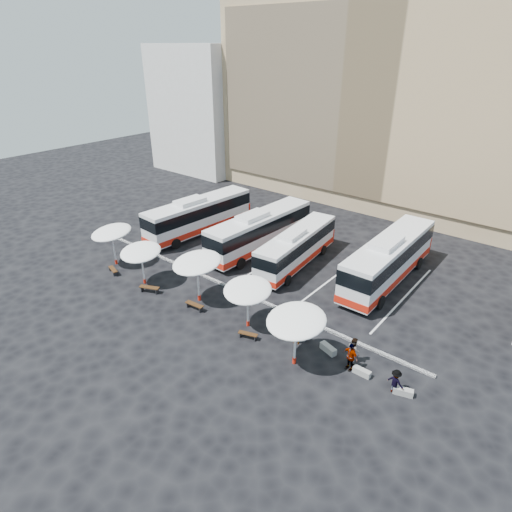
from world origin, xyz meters
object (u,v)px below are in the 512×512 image
Objects in this scene: wood_bench_0 at (113,270)px; passenger_0 at (297,332)px; conc_bench_1 at (328,349)px; conc_bench_3 at (403,392)px; wood_bench_3 at (248,334)px; sunshade_1 at (141,252)px; wood_bench_1 at (149,288)px; sunshade_2 at (197,263)px; bus_1 at (260,230)px; passenger_3 at (396,382)px; sunshade_3 at (248,290)px; bus_3 at (389,258)px; sunshade_0 at (111,232)px; conc_bench_0 at (297,334)px; passenger_2 at (350,357)px; bus_0 at (199,215)px; wood_bench_2 at (195,305)px; bus_2 at (297,246)px; conc_bench_2 at (362,372)px; sunshade_4 at (296,321)px; passenger_1 at (354,350)px.

wood_bench_0 is 18.03m from passenger_0.
conc_bench_3 is (5.29, -0.60, -0.02)m from conc_bench_1.
wood_bench_0 is 15.05m from wood_bench_3.
wood_bench_0 reaches higher than wood_bench_3.
sunshade_1 is 2.55× the size of wood_bench_1.
passenger_0 is (8.92, 0.37, -2.44)m from sunshade_2.
bus_1 reaches higher than passenger_3.
bus_3 is at bearing 68.25° from sunshade_3.
sunshade_0 is 3.20× the size of wood_bench_3.
conc_bench_3 is (7.70, -0.60, -0.03)m from conc_bench_0.
sunshade_1 reaches higher than conc_bench_3.
wood_bench_3 is 0.74× the size of passenger_2.
bus_3 reaches higher than wood_bench_3.
wood_bench_3 is (8.13, -11.50, -1.72)m from bus_1.
conc_bench_1 is at bearing -85.55° from bus_3.
conc_bench_3 is at bearing -153.76° from passenger_3.
bus_0 reaches higher than wood_bench_2.
sunshade_0 is at bearing -177.38° from sunshade_2.
conc_bench_1 is (13.09, -9.27, -1.81)m from bus_1.
passenger_3 is at bearing 1.43° from sunshade_0.
wood_bench_2 is 1.42× the size of conc_bench_3.
conc_bench_3 is at bearing -4.48° from conc_bench_0.
bus_2 is at bearing 134.05° from conc_bench_1.
wood_bench_1 is 1.37× the size of conc_bench_1.
bus_2 is at bearing 80.59° from wood_bench_2.
wood_bench_2 is at bearing -167.97° from sunshade_3.
wood_bench_0 is at bearing -169.30° from sunshade_2.
bus_3 is 12.53m from conc_bench_2.
conc_bench_2 is at bearing 12.04° from wood_bench_3.
conc_bench_3 reaches higher than conc_bench_2.
conc_bench_2 is at bearing -17.36° from passenger_0.
passenger_3 is (5.89, 1.57, -2.45)m from sunshade_4.
passenger_3 is at bearing 0.65° from sunshade_2.
sunshade_4 is at bearing -62.00° from bus_2.
conc_bench_3 is at bearing 1.14° from sunshade_2.
wood_bench_3 is at bearing -151.76° from passenger_2.
bus_2 is 14.11m from passenger_2.
bus_1 is 14.26m from conc_bench_0.
passenger_1 is (21.72, 2.73, 0.56)m from wood_bench_0.
sunshade_2 is 3.23× the size of wood_bench_0.
passenger_0 is at bearing 2.40° from sunshade_2.
sunshade_0 is 16.66m from wood_bench_3.
wood_bench_0 is at bearing -178.51° from wood_bench_3.
passenger_1 is (2.79, 2.42, -2.33)m from sunshade_4.
passenger_0 is (6.46, -9.40, -0.93)m from bus_2.
sunshade_2 is 2.87× the size of wood_bench_1.
passenger_3 is at bearing 12.90° from passenger_2.
passenger_1 reaches higher than conc_bench_0.
passenger_3 is (3.09, -0.85, -0.12)m from passenger_1.
bus_3 is 11.43m from conc_bench_1.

